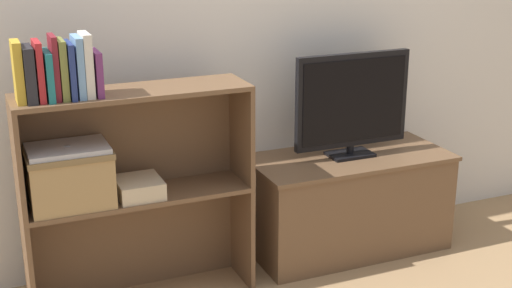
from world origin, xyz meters
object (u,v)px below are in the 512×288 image
book_navy (70,70)px  book_teal (48,76)px  tv (352,103)px  book_plum (97,73)px  laptop (67,148)px  book_crimson (39,71)px  magazine_stack (139,187)px  book_skyblue (78,67)px  tv_stand (348,202)px  book_maroon (54,67)px  book_charcoal (29,74)px  book_olive (62,69)px  book_mustard (18,72)px  storage_basket_left (70,176)px  book_ivory (87,65)px

book_navy → book_teal: bearing=180.0°
tv → book_teal: bearing=-175.2°
book_plum → laptop: bearing=172.6°
tv → book_crimson: size_ratio=2.59×
magazine_stack → book_skyblue: bearing=-178.2°
tv_stand → book_maroon: book_maroon is taller
book_maroon → tv_stand: bearing=4.9°
book_navy → book_charcoal: bearing=180.0°
tv → book_olive: 1.39m
laptop → book_olive: bearing=-79.1°
book_olive → book_skyblue: book_skyblue is taller
book_crimson → laptop: size_ratio=0.73×
magazine_stack → tv_stand: bearing=5.9°
book_mustard → tv: bearing=4.4°
laptop → tv_stand: bearing=4.3°
book_teal → book_plum: size_ratio=1.07×
book_olive → tv_stand: bearing=5.0°
book_teal → tv: bearing=4.8°
book_olive → laptop: size_ratio=0.73×
book_navy → book_plum: bearing=0.0°
magazine_stack → book_mustard: bearing=-179.1°
book_crimson → storage_basket_left: (0.08, 0.02, -0.44)m
laptop → tv: bearing=4.2°
book_teal → book_olive: size_ratio=0.82×
book_mustard → book_skyblue: bearing=0.0°
tv → book_olive: bearing=-175.1°
book_charcoal → magazine_stack: size_ratio=1.05×
book_skyblue → laptop: bearing=165.0°
storage_basket_left → book_charcoal: bearing=-171.8°
book_crimson → book_maroon: (0.06, -0.00, 0.01)m
book_crimson → book_olive: size_ratio=1.00×
book_teal → laptop: book_teal is taller
book_crimson → book_ivory: book_ivory is taller
book_charcoal → book_teal: size_ratio=1.13×
book_ivory → book_plum: 0.05m
tv → book_crimson: 1.48m
book_plum → laptop: size_ratio=0.56×
laptop → book_teal: bearing=-161.0°
laptop → book_navy: bearing=-27.9°
book_skyblue → book_teal: bearing=180.0°
book_crimson → laptop: (0.08, 0.02, -0.32)m
book_plum → laptop: 0.33m
book_charcoal → magazine_stack: 0.65m
book_ivory → laptop: bearing=169.9°
tv → book_mustard: bearing=-175.6°
book_teal → book_charcoal: bearing=180.0°
book_crimson → book_ivory: size_ratio=0.92×
tv_stand → laptop: size_ratio=3.15×
book_mustard → book_teal: book_mustard is taller
storage_basket_left → laptop: bearing=-3.6°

